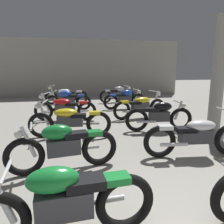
# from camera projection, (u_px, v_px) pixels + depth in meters

# --- Properties ---
(back_wall) EXTENTS (12.56, 0.24, 3.60)m
(back_wall) POSITION_uv_depth(u_px,v_px,m) (86.00, 68.00, 14.01)
(back_wall) COLOR #9E998E
(back_wall) RESTS_ON ground
(support_pillar) EXTENTS (0.36, 0.36, 3.20)m
(support_pillar) POSITION_uv_depth(u_px,v_px,m) (218.00, 75.00, 6.04)
(support_pillar) COLOR #9E998E
(support_pillar) RESTS_ON ground
(motorcycle_left_row_0) EXTENTS (1.97, 0.48, 0.88)m
(motorcycle_left_row_0) POSITION_uv_depth(u_px,v_px,m) (63.00, 202.00, 2.19)
(motorcycle_left_row_0) COLOR black
(motorcycle_left_row_0) RESTS_ON ground
(motorcycle_left_row_1) EXTENTS (1.97, 0.56, 0.88)m
(motorcycle_left_row_1) POSITION_uv_depth(u_px,v_px,m) (63.00, 146.00, 3.79)
(motorcycle_left_row_1) COLOR black
(motorcycle_left_row_1) RESTS_ON ground
(motorcycle_left_row_2) EXTENTS (2.17, 0.68, 0.97)m
(motorcycle_left_row_2) POSITION_uv_depth(u_px,v_px,m) (70.00, 120.00, 5.67)
(motorcycle_left_row_2) COLOR black
(motorcycle_left_row_2) RESTS_ON ground
(motorcycle_left_row_3) EXTENTS (2.15, 0.73, 0.97)m
(motorcycle_left_row_3) POSITION_uv_depth(u_px,v_px,m) (65.00, 108.00, 7.47)
(motorcycle_left_row_3) COLOR black
(motorcycle_left_row_3) RESTS_ON ground
(motorcycle_left_row_4) EXTENTS (1.97, 0.48, 0.88)m
(motorcycle_left_row_4) POSITION_uv_depth(u_px,v_px,m) (68.00, 100.00, 9.26)
(motorcycle_left_row_4) COLOR black
(motorcycle_left_row_4) RESTS_ON ground
(motorcycle_left_row_5) EXTENTS (2.17, 0.68, 0.97)m
(motorcycle_left_row_5) POSITION_uv_depth(u_px,v_px,m) (66.00, 95.00, 10.93)
(motorcycle_left_row_5) COLOR black
(motorcycle_left_row_5) RESTS_ON ground
(motorcycle_right_row_1) EXTENTS (2.17, 0.68, 0.97)m
(motorcycle_right_row_1) POSITION_uv_depth(u_px,v_px,m) (196.00, 135.00, 4.40)
(motorcycle_right_row_1) COLOR black
(motorcycle_right_row_1) RESTS_ON ground
(motorcycle_right_row_2) EXTENTS (1.97, 0.48, 0.88)m
(motorcycle_right_row_2) POSITION_uv_depth(u_px,v_px,m) (159.00, 115.00, 6.21)
(motorcycle_right_row_2) COLOR black
(motorcycle_right_row_2) RESTS_ON ground
(motorcycle_right_row_3) EXTENTS (2.14, 0.82, 0.97)m
(motorcycle_right_row_3) POSITION_uv_depth(u_px,v_px,m) (140.00, 106.00, 7.85)
(motorcycle_right_row_3) COLOR black
(motorcycle_right_row_3) RESTS_ON ground
(motorcycle_right_row_4) EXTENTS (1.97, 0.53, 0.88)m
(motorcycle_right_row_4) POSITION_uv_depth(u_px,v_px,m) (125.00, 99.00, 9.65)
(motorcycle_right_row_4) COLOR black
(motorcycle_right_row_4) RESTS_ON ground
(motorcycle_right_row_5) EXTENTS (1.97, 0.56, 0.88)m
(motorcycle_right_row_5) POSITION_uv_depth(u_px,v_px,m) (117.00, 94.00, 11.48)
(motorcycle_right_row_5) COLOR black
(motorcycle_right_row_5) RESTS_ON ground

